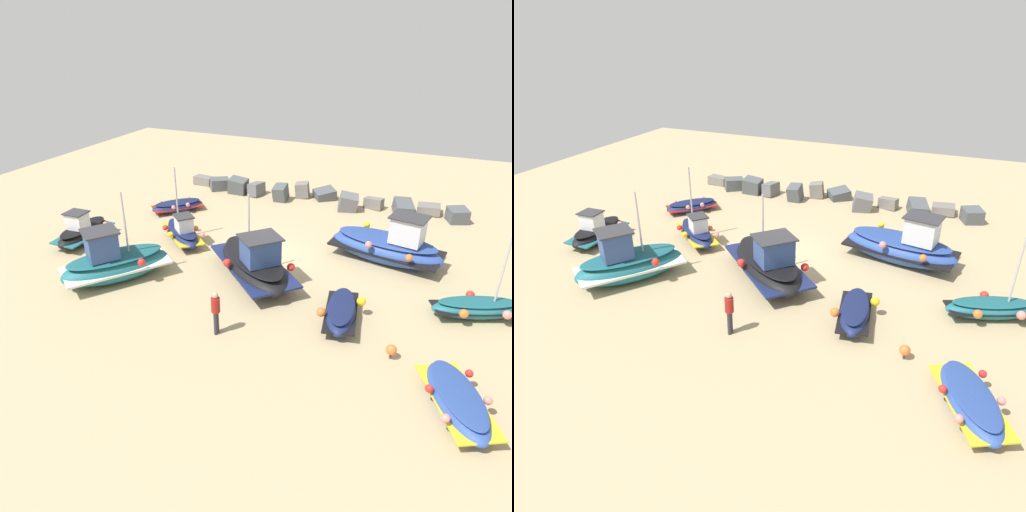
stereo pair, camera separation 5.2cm
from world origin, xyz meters
TOP-DOWN VIEW (x-y plane):
  - ground_plane at (0.00, 0.00)m, footprint 46.45×46.45m
  - fishing_boat_0 at (4.40, -3.78)m, footprint 1.63×3.16m
  - fishing_boat_1 at (-7.22, 3.51)m, footprint 2.86×3.01m
  - fishing_boat_2 at (5.20, 1.83)m, footprint 5.56×2.89m
  - fishing_boat_3 at (-5.40, -4.51)m, footprint 4.22×4.86m
  - fishing_boat_4 at (0.13, -2.10)m, footprint 5.28×5.17m
  - fishing_boat_5 at (-4.72, -0.06)m, footprint 3.44×3.23m
  - fishing_boat_6 at (8.54, -6.91)m, footprint 2.58×3.50m
  - fishing_boat_7 at (9.08, -1.49)m, footprint 3.58×2.36m
  - fishing_boat_8 at (-9.42, -2.00)m, footprint 1.86×3.57m
  - person_walking at (0.46, -6.30)m, footprint 0.32×0.32m
  - breakwater_rocks at (0.03, 8.29)m, footprint 17.75×2.87m
  - mooring_buoy_0 at (6.47, -5.28)m, footprint 0.37×0.37m

SIDE VIEW (x-z plane):
  - ground_plane at x=0.00m, z-range 0.00..0.00m
  - fishing_boat_1 at x=-7.22m, z-range -0.02..0.71m
  - mooring_buoy_0 at x=6.47m, z-range 0.08..0.62m
  - fishing_boat_6 at x=8.54m, z-range 0.00..0.78m
  - breakwater_rocks at x=0.03m, z-range -0.24..1.03m
  - fishing_boat_7 at x=9.08m, z-range -1.30..2.10m
  - fishing_boat_0 at x=4.40m, z-range -0.02..0.82m
  - fishing_boat_5 at x=-4.72m, z-range -1.39..2.44m
  - fishing_boat_8 at x=-9.42m, z-range -0.31..1.42m
  - fishing_boat_4 at x=0.13m, z-range -1.11..2.59m
  - fishing_boat_3 at x=-5.40m, z-range -1.17..2.75m
  - fishing_boat_2 at x=5.20m, z-range -0.45..2.06m
  - person_walking at x=0.46m, z-range 0.13..1.84m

